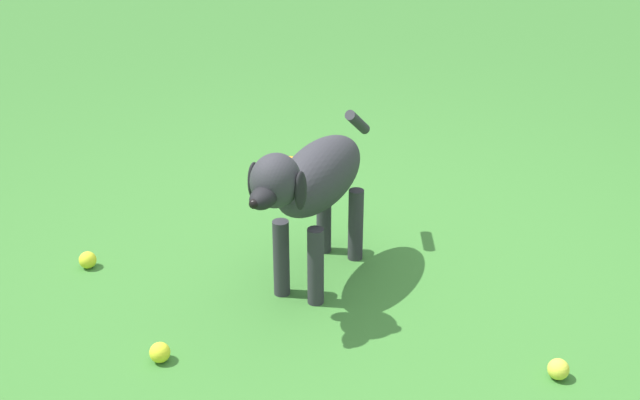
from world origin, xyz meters
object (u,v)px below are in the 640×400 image
object	(u,v)px
tennis_ball_0	(88,260)
dog	(313,183)
tennis_ball_3	(558,369)
water_bowl	(287,170)
tennis_ball_2	(160,352)

from	to	relation	value
tennis_ball_0	dog	bearing A→B (deg)	134.19
tennis_ball_3	water_bowl	size ratio (longest dim) A/B	0.30
dog	tennis_ball_2	size ratio (longest dim) A/B	12.56
tennis_ball_0	tennis_ball_2	xyz separation A→B (m)	(0.07, 0.70, 0.00)
dog	tennis_ball_2	bearing A→B (deg)	-19.23
dog	tennis_ball_0	world-z (taller)	dog
tennis_ball_3	water_bowl	xyz separation A→B (m)	(-0.29, -1.76, -0.00)
water_bowl	tennis_ball_3	bearing A→B (deg)	80.73
dog	tennis_ball_0	bearing A→B (deg)	-71.08
tennis_ball_0	water_bowl	distance (m)	1.14
tennis_ball_3	tennis_ball_0	bearing A→B (deg)	-61.59
dog	tennis_ball_0	xyz separation A→B (m)	(0.61, -0.62, -0.37)
tennis_ball_0	tennis_ball_2	size ratio (longest dim) A/B	1.00
tennis_ball_0	tennis_ball_3	world-z (taller)	same
dog	tennis_ball_3	size ratio (longest dim) A/B	12.56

